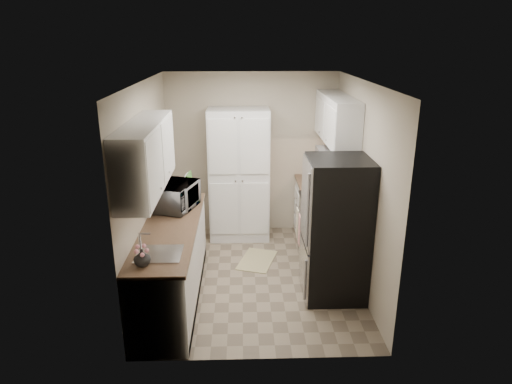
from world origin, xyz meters
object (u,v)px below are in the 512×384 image
(pantry_cabinet, at_px, (239,175))
(toaster_oven, at_px, (320,173))
(electric_range, at_px, (325,231))
(microwave, at_px, (177,196))
(refrigerator, at_px, (336,229))
(wine_bottle, at_px, (169,186))

(pantry_cabinet, distance_m, toaster_oven, 1.23)
(electric_range, relative_size, microwave, 1.90)
(toaster_oven, bearing_deg, pantry_cabinet, 166.97)
(refrigerator, height_order, toaster_oven, refrigerator)
(refrigerator, height_order, wine_bottle, refrigerator)
(microwave, relative_size, wine_bottle, 1.78)
(electric_range, bearing_deg, pantry_cabinet, 141.78)
(wine_bottle, bearing_deg, pantry_cabinet, 39.56)
(refrigerator, xyz_separation_m, wine_bottle, (-2.08, 0.95, 0.24))
(refrigerator, bearing_deg, pantry_cabinet, 123.46)
(electric_range, xyz_separation_m, toaster_oven, (0.05, 0.92, 0.54))
(refrigerator, height_order, microwave, refrigerator)
(pantry_cabinet, xyz_separation_m, microwave, (-0.77, -1.18, 0.08))
(electric_range, height_order, microwave, microwave)
(electric_range, distance_m, refrigerator, 0.88)
(refrigerator, distance_m, toaster_oven, 1.73)
(microwave, bearing_deg, pantry_cabinet, -16.23)
(electric_range, bearing_deg, refrigerator, -92.48)
(refrigerator, bearing_deg, wine_bottle, 155.49)
(pantry_cabinet, relative_size, toaster_oven, 5.68)
(pantry_cabinet, distance_m, electric_range, 1.58)
(toaster_oven, bearing_deg, microwave, -162.39)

